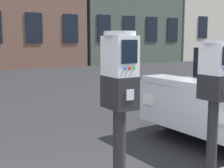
# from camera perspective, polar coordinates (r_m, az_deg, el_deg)

# --- Properties ---
(parking_meter_twin_adjacent) EXTENTS (0.22, 0.25, 1.47)m
(parking_meter_twin_adjacent) POSITION_cam_1_polar(r_m,az_deg,el_deg) (2.15, 1.39, -2.73)
(parking_meter_twin_adjacent) COLOR black
(parking_meter_twin_adjacent) RESTS_ON sidewalk_slab
(parking_meter_end_of_row) EXTENTS (0.22, 0.25, 1.42)m
(parking_meter_end_of_row) POSITION_cam_1_polar(r_m,az_deg,el_deg) (2.77, 18.08, -1.48)
(parking_meter_end_of_row) COLOR black
(parking_meter_end_of_row) RESTS_ON sidewalk_slab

